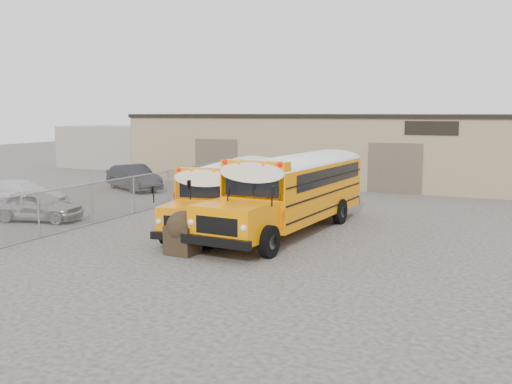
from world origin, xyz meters
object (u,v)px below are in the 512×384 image
at_px(school_bus_right, 347,172).
at_px(car_dark, 134,177).
at_px(car_white, 21,195).
at_px(school_bus_left, 262,175).
at_px(car_silver, 37,206).
at_px(tarp_bundle, 183,232).

distance_m(school_bus_right, car_dark, 13.86).
bearing_deg(car_white, school_bus_right, -74.50).
height_order(school_bus_left, car_white, school_bus_left).
xyz_separation_m(school_bus_left, school_bus_right, (4.21, 1.04, 0.21)).
relative_size(school_bus_left, car_silver, 2.40).
bearing_deg(car_dark, school_bus_left, -73.32).
bearing_deg(school_bus_left, tarp_bundle, -80.82).
distance_m(school_bus_left, car_dark, 9.82).
relative_size(school_bus_left, school_bus_right, 0.89).
bearing_deg(car_silver, school_bus_left, -55.39).
bearing_deg(school_bus_right, car_white, -154.01).
bearing_deg(car_white, tarp_bundle, -120.99).
distance_m(car_silver, car_white, 3.75).
relative_size(tarp_bundle, car_dark, 0.31).
bearing_deg(school_bus_right, car_dark, 176.06).
relative_size(car_silver, car_dark, 0.84).
relative_size(car_silver, car_white, 0.81).
bearing_deg(tarp_bundle, car_silver, 164.58).
relative_size(tarp_bundle, car_white, 0.30).
bearing_deg(car_white, school_bus_left, -70.18).
bearing_deg(school_bus_left, car_white, -149.69).
xyz_separation_m(school_bus_right, car_silver, (-11.55, -9.21, -1.12)).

